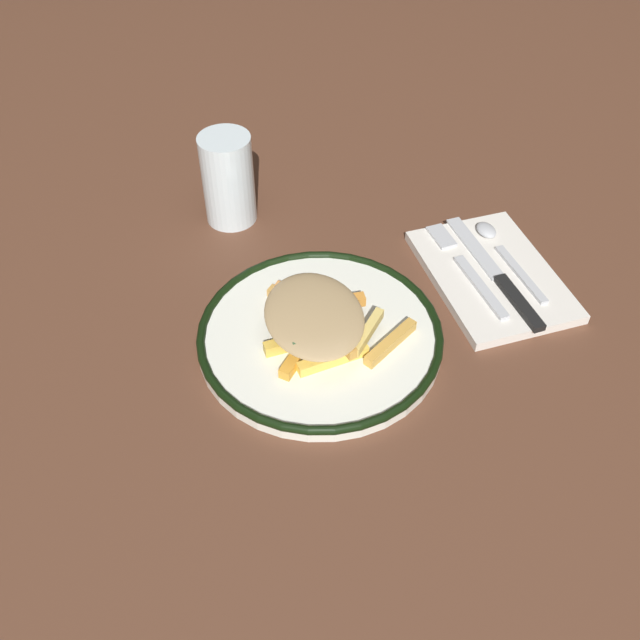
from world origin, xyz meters
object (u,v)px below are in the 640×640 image
fries_heap (319,321)px  spoon (499,247)px  napkin (492,275)px  knife (501,280)px  plate (320,335)px  fork (466,268)px  water_glass (228,179)px

fries_heap → spoon: (0.26, 0.07, -0.02)m
napkin → knife: 0.02m
plate → spoon: spoon is taller
knife → spoon: spoon is taller
napkin → fork: 0.03m
fries_heap → water_glass: bearing=99.3°
fork → water_glass: 0.32m
plate → fork: bearing=13.5°
fries_heap → napkin: 0.23m
spoon → water_glass: bearing=149.2°
knife → fork: bearing=133.3°
spoon → napkin: bearing=-127.2°
fork → water_glass: water_glass is taller
napkin → fork: bearing=156.9°
spoon → knife: bearing=-115.7°
knife → spoon: size_ratio=1.38×
plate → fries_heap: bearing=-125.8°
water_glass → fries_heap: bearing=-80.7°
fries_heap → knife: (0.23, 0.02, -0.02)m
plate → knife: knife is taller
napkin → fork: (-0.03, 0.01, 0.01)m
fries_heap → spoon: fries_heap is taller
napkin → water_glass: 0.35m
plate → napkin: plate is taller
fries_heap → water_glass: size_ratio=1.40×
napkin → spoon: size_ratio=1.32×
plate → spoon: size_ratio=1.76×
fries_heap → napkin: (0.23, 0.04, -0.03)m
napkin → water_glass: size_ratio=1.69×
water_glass → fork: bearing=-39.6°
spoon → water_glass: 0.35m
napkin → spoon: spoon is taller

